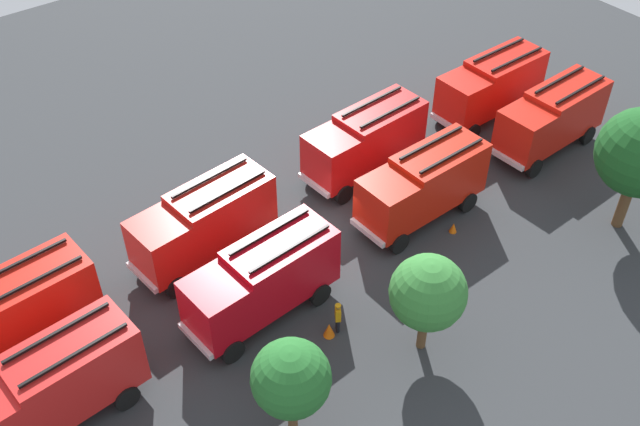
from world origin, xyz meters
The scene contains 15 objects.
ground_plane centered at (0.00, 0.00, 0.00)m, with size 66.67×66.67×0.00m, color #2D3033.
fire_truck_0 centered at (-14.56, -2.19, 2.15)m, with size 7.22×2.80×3.88m.
fire_truck_1 centered at (-5.05, -2.53, 2.15)m, with size 7.32×3.07×3.88m.
fire_truck_2 centered at (5.20, -2.20, 2.15)m, with size 7.39×3.28×3.88m.
fire_truck_3 centered at (14.44, -2.21, 2.15)m, with size 7.34×3.13×3.88m.
fire_truck_4 centered at (-14.74, 2.18, 2.15)m, with size 7.28×2.95×3.88m.
fire_truck_5 centered at (-4.90, 2.09, 2.15)m, with size 7.25×2.87×3.88m.
fire_truck_6 centered at (5.14, 2.57, 2.15)m, with size 7.34×3.13×3.88m.
fire_truck_7 centered at (14.60, 2.24, 2.15)m, with size 7.35×3.16×3.88m.
firefighter_0 centered at (3.19, 5.39, 0.91)m, with size 0.43×0.48×1.63m.
tree_2 centered at (0.88, 8.26, 3.35)m, with size 3.21×3.21×4.97m.
tree_3 centered at (7.62, 8.13, 3.15)m, with size 3.02×3.02×4.68m.
traffic_cone_0 centered at (3.67, 5.39, 0.37)m, with size 0.51×0.51×0.73m, color #F2600C.
traffic_cone_1 centered at (-5.42, 3.99, 0.28)m, with size 0.39×0.39×0.56m, color #F2600C.
traffic_cone_2 centered at (-8.08, -5.37, 0.31)m, with size 0.43×0.43×0.62m, color #F2600C.
Camera 1 is at (16.67, 21.55, 25.46)m, focal length 41.48 mm.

